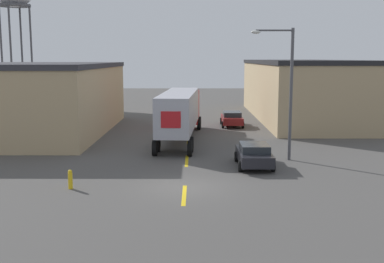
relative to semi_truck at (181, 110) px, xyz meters
name	(u,v)px	position (x,y,z in m)	size (l,w,h in m)	color
ground_plane	(185,187)	(0.59, -14.27, -2.38)	(160.00, 160.00, 0.00)	#4C4947
road_centerline	(187,161)	(0.59, -8.01, -2.38)	(0.20, 18.79, 0.01)	gold
warehouse_left	(32,98)	(-13.05, 3.84, 0.63)	(13.14, 20.50, 6.01)	tan
warehouse_right	(299,89)	(12.33, 13.87, 0.74)	(9.32, 26.83, 6.23)	tan
semi_truck	(181,110)	(0.00, 0.00, 0.00)	(3.43, 14.78, 3.87)	#B21919
parked_car_right_near	(254,154)	(4.64, -9.56, -1.64)	(2.07, 4.35, 1.40)	black
parked_car_right_far	(232,118)	(4.64, 7.73, -1.64)	(2.07, 4.35, 1.40)	maroon
street_lamp	(286,85)	(6.81, -7.67, 2.41)	(2.66, 0.32, 8.26)	#4C4C51
fire_hydrant	(70,179)	(-5.07, -14.61, -1.90)	(0.22, 0.22, 0.97)	gold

